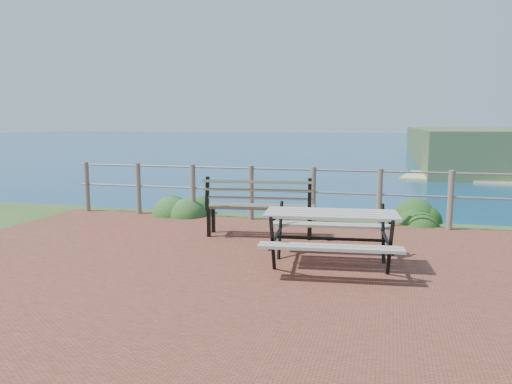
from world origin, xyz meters
TOP-DOWN VIEW (x-y plane):
  - ground at (0.00, 0.00)m, footprint 10.00×7.00m
  - ocean at (0.00, 200.00)m, footprint 1200.00×1200.00m
  - safety_railing at (0.00, 3.35)m, footprint 9.40×0.10m
  - picnic_table at (0.63, 0.65)m, footprint 1.67×1.39m
  - park_bench at (-0.64, 2.06)m, footprint 1.74×0.63m
  - shrub_lip_west at (-2.59, 3.62)m, footprint 0.86×0.86m
  - shrub_lip_east at (1.84, 3.87)m, footprint 0.87×0.87m

SIDE VIEW (x-z plane):
  - ground at x=0.00m, z-range -0.06..0.06m
  - ocean at x=0.00m, z-range 0.00..0.00m
  - shrub_lip_west at x=-2.59m, z-range -0.32..0.32m
  - shrub_lip_east at x=1.84m, z-range -0.32..0.32m
  - picnic_table at x=0.63m, z-range 0.10..0.78m
  - safety_railing at x=0.00m, z-range 0.07..1.07m
  - park_bench at x=-0.64m, z-range 0.15..1.11m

